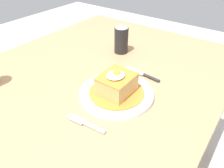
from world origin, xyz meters
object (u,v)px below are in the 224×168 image
object	(u,v)px
main_plate	(116,93)
fork	(89,125)
knife	(146,76)
soda_can	(121,40)

from	to	relation	value
main_plate	fork	size ratio (longest dim) A/B	1.88
main_plate	knife	distance (m)	0.17
knife	soda_can	bearing A→B (deg)	59.13
fork	soda_can	xyz separation A→B (m)	(0.47, 0.21, 0.06)
soda_can	main_plate	bearing A→B (deg)	-148.25
fork	soda_can	bearing A→B (deg)	23.62
fork	soda_can	distance (m)	0.52
fork	main_plate	bearing A→B (deg)	7.48
main_plate	knife	bearing A→B (deg)	-9.38
main_plate	fork	world-z (taller)	main_plate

